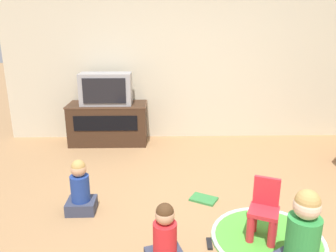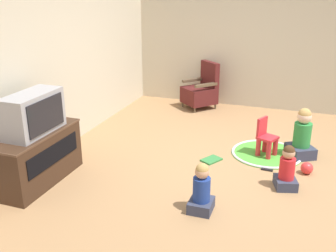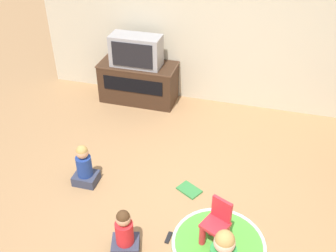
{
  "view_description": "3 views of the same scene",
  "coord_description": "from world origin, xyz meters",
  "px_view_note": "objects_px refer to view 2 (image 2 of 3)",
  "views": [
    {
      "loc": [
        -0.49,
        -2.88,
        1.79
      ],
      "look_at": [
        -0.41,
        0.72,
        0.71
      ],
      "focal_mm": 35.0,
      "sensor_mm": 36.0,
      "label": 1
    },
    {
      "loc": [
        -4.89,
        -0.82,
        2.34
      ],
      "look_at": [
        -0.48,
        0.76,
        0.61
      ],
      "focal_mm": 42.0,
      "sensor_mm": 36.0,
      "label": 2
    },
    {
      "loc": [
        0.66,
        -3.15,
        3.35
      ],
      "look_at": [
        -0.39,
        0.62,
        0.66
      ],
      "focal_mm": 42.0,
      "sensor_mm": 36.0,
      "label": 3
    }
  ],
  "objects_px": {
    "child_watching_center": "(287,170)",
    "remote_control": "(267,170)",
    "child_watching_left": "(202,191)",
    "child_watching_right": "(302,136)",
    "yellow_kid_chair": "(266,140)",
    "tv_cabinet": "(35,156)",
    "black_armchair": "(201,91)",
    "television": "(33,113)",
    "book": "(211,160)",
    "toy_ball": "(307,168)"
  },
  "relations": [
    {
      "from": "yellow_kid_chair",
      "to": "book",
      "type": "bearing_deg",
      "value": 146.48
    },
    {
      "from": "black_armchair",
      "to": "child_watching_left",
      "type": "height_order",
      "value": "black_armchair"
    },
    {
      "from": "child_watching_left",
      "to": "book",
      "type": "relative_size",
      "value": 1.7
    },
    {
      "from": "yellow_kid_chair",
      "to": "child_watching_right",
      "type": "height_order",
      "value": "child_watching_right"
    },
    {
      "from": "yellow_kid_chair",
      "to": "child_watching_center",
      "type": "height_order",
      "value": "yellow_kid_chair"
    },
    {
      "from": "tv_cabinet",
      "to": "child_watching_right",
      "type": "relative_size",
      "value": 1.72
    },
    {
      "from": "tv_cabinet",
      "to": "remote_control",
      "type": "xyz_separation_m",
      "value": [
        1.25,
        -2.66,
        -0.33
      ]
    },
    {
      "from": "remote_control",
      "to": "toy_ball",
      "type": "bearing_deg",
      "value": -168.09
    },
    {
      "from": "book",
      "to": "yellow_kid_chair",
      "type": "bearing_deg",
      "value": 151.72
    },
    {
      "from": "television",
      "to": "child_watching_left",
      "type": "bearing_deg",
      "value": -89.23
    },
    {
      "from": "black_armchair",
      "to": "child_watching_right",
      "type": "distance_m",
      "value": 2.61
    },
    {
      "from": "black_armchair",
      "to": "book",
      "type": "relative_size",
      "value": 2.69
    },
    {
      "from": "television",
      "to": "black_armchair",
      "type": "xyz_separation_m",
      "value": [
        3.62,
        -1.07,
        -0.55
      ]
    },
    {
      "from": "television",
      "to": "tv_cabinet",
      "type": "bearing_deg",
      "value": 90.0
    },
    {
      "from": "black_armchair",
      "to": "child_watching_left",
      "type": "relative_size",
      "value": 1.58
    },
    {
      "from": "black_armchair",
      "to": "yellow_kid_chair",
      "type": "bearing_deg",
      "value": -11.34
    },
    {
      "from": "black_armchair",
      "to": "toy_ball",
      "type": "distance_m",
      "value": 3.08
    },
    {
      "from": "television",
      "to": "child_watching_right",
      "type": "bearing_deg",
      "value": -58.19
    },
    {
      "from": "tv_cabinet",
      "to": "book",
      "type": "bearing_deg",
      "value": -55.67
    },
    {
      "from": "tv_cabinet",
      "to": "yellow_kid_chair",
      "type": "relative_size",
      "value": 2.24
    },
    {
      "from": "book",
      "to": "remote_control",
      "type": "distance_m",
      "value": 0.76
    },
    {
      "from": "child_watching_center",
      "to": "remote_control",
      "type": "relative_size",
      "value": 3.62
    },
    {
      "from": "yellow_kid_chair",
      "to": "television",
      "type": "bearing_deg",
      "value": 148.38
    },
    {
      "from": "television",
      "to": "child_watching_right",
      "type": "relative_size",
      "value": 1.09
    },
    {
      "from": "toy_ball",
      "to": "child_watching_left",
      "type": "bearing_deg",
      "value": 140.85
    },
    {
      "from": "tv_cabinet",
      "to": "child_watching_right",
      "type": "bearing_deg",
      "value": -58.62
    },
    {
      "from": "black_armchair",
      "to": "child_watching_left",
      "type": "bearing_deg",
      "value": -33.81
    },
    {
      "from": "book",
      "to": "child_watching_center",
      "type": "bearing_deg",
      "value": 96.06
    },
    {
      "from": "tv_cabinet",
      "to": "television",
      "type": "bearing_deg",
      "value": -90.0
    },
    {
      "from": "child_watching_right",
      "to": "yellow_kid_chair",
      "type": "bearing_deg",
      "value": 73.83
    },
    {
      "from": "black_armchair",
      "to": "remote_control",
      "type": "relative_size",
      "value": 5.85
    },
    {
      "from": "child_watching_right",
      "to": "book",
      "type": "bearing_deg",
      "value": 84.32
    },
    {
      "from": "black_armchair",
      "to": "child_watching_center",
      "type": "bearing_deg",
      "value": -15.86
    },
    {
      "from": "child_watching_right",
      "to": "toy_ball",
      "type": "bearing_deg",
      "value": 159.17
    },
    {
      "from": "toy_ball",
      "to": "book",
      "type": "relative_size",
      "value": 0.48
    },
    {
      "from": "black_armchair",
      "to": "toy_ball",
      "type": "relative_size",
      "value": 5.62
    },
    {
      "from": "tv_cabinet",
      "to": "child_watching_left",
      "type": "distance_m",
      "value": 2.1
    },
    {
      "from": "child_watching_left",
      "to": "tv_cabinet",
      "type": "bearing_deg",
      "value": 89.98
    },
    {
      "from": "black_armchair",
      "to": "child_watching_right",
      "type": "xyz_separation_m",
      "value": [
        -1.76,
        -1.93,
        -0.03
      ]
    },
    {
      "from": "tv_cabinet",
      "to": "child_watching_right",
      "type": "distance_m",
      "value": 3.57
    },
    {
      "from": "yellow_kid_chair",
      "to": "child_watching_left",
      "type": "xyz_separation_m",
      "value": [
        -1.7,
        0.48,
        0.01
      ]
    },
    {
      "from": "child_watching_center",
      "to": "book",
      "type": "height_order",
      "value": "child_watching_center"
    },
    {
      "from": "child_watching_left",
      "to": "child_watching_right",
      "type": "bearing_deg",
      "value": -28.32
    },
    {
      "from": "child_watching_left",
      "to": "child_watching_center",
      "type": "bearing_deg",
      "value": -45.43
    },
    {
      "from": "child_watching_right",
      "to": "book",
      "type": "xyz_separation_m",
      "value": [
        -0.56,
        1.15,
        -0.3
      ]
    },
    {
      "from": "child_watching_center",
      "to": "remote_control",
      "type": "height_order",
      "value": "child_watching_center"
    },
    {
      "from": "child_watching_center",
      "to": "child_watching_right",
      "type": "bearing_deg",
      "value": -24.19
    },
    {
      "from": "yellow_kid_chair",
      "to": "child_watching_center",
      "type": "distance_m",
      "value": 0.93
    },
    {
      "from": "black_armchair",
      "to": "remote_control",
      "type": "height_order",
      "value": "black_armchair"
    },
    {
      "from": "television",
      "to": "child_watching_left",
      "type": "xyz_separation_m",
      "value": [
        0.03,
        -2.04,
        -0.65
      ]
    }
  ]
}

